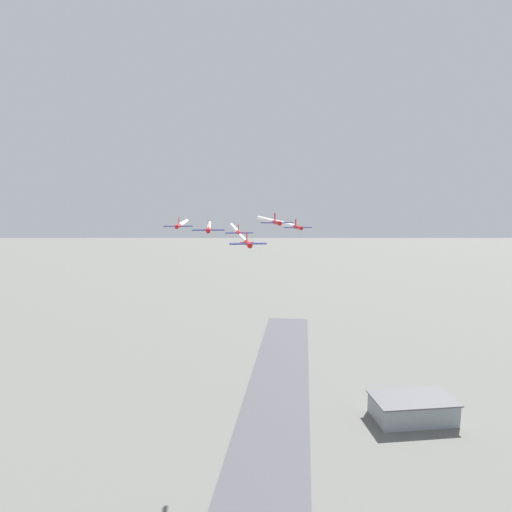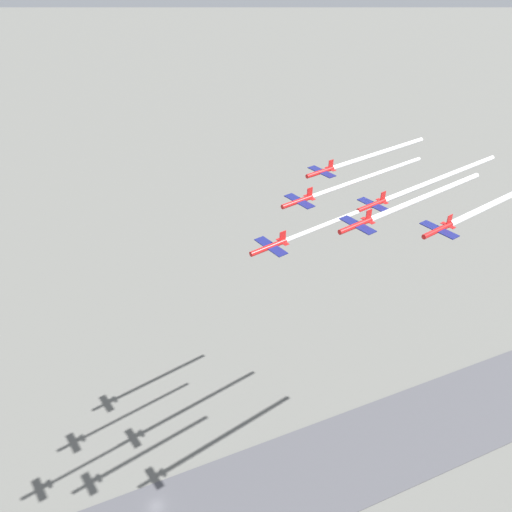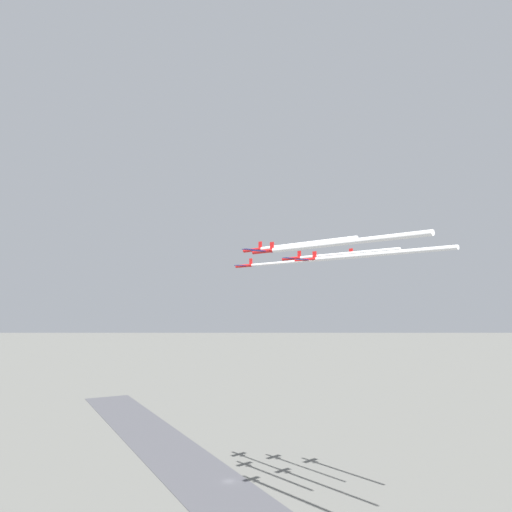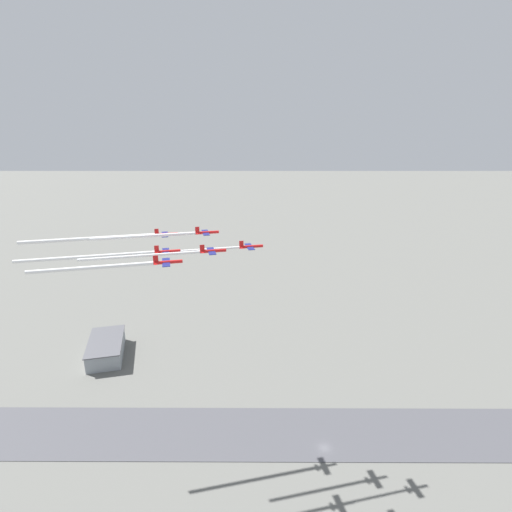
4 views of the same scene
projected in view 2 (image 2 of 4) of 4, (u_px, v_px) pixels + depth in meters
ground_plane at (156, 507)px, 127.34m from camera, size 3000.00×3000.00×0.00m
runway_strip at (265, 493)px, 130.49m from camera, size 124.44×411.92×0.20m
jet_0 at (270, 247)px, 89.53m from camera, size 7.36×7.88×2.65m
jet_1 at (357, 225)px, 89.00m from camera, size 7.36×7.88×2.65m
jet_2 at (299, 201)px, 100.54m from camera, size 7.36×7.88×2.65m
jet_3 at (438, 230)px, 91.42m from camera, size 7.36×7.88×2.65m
jet_4 at (373, 205)px, 102.82m from camera, size 7.36×7.88×2.65m
jet_5 at (321, 172)px, 112.48m from camera, size 7.36×7.88×2.65m
smoke_trail_0 at (369, 208)px, 102.39m from camera, size 1.04×44.15×0.83m
smoke_trail_1 at (428, 196)px, 99.14m from camera, size 1.21×33.25×1.05m
smoke_trail_2 at (370, 176)px, 110.95m from camera, size 1.04×34.34×0.88m
smoke_trail_4 at (443, 177)px, 114.67m from camera, size 1.25×40.06×1.05m
smoke_trail_5 at (380, 153)px, 122.30m from camera, size 1.21×31.95×1.06m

